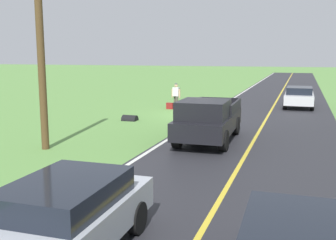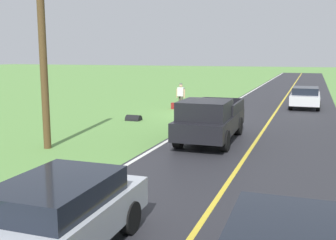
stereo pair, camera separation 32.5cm
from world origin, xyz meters
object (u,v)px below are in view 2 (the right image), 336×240
pickup_truck_passing (210,119)px  sedan_ahead_same_lane (53,217)px  suitcase_carried (175,106)px  hitchhiker_walking (181,95)px  utility_pole_roadside (43,46)px  sedan_near_oncoming (305,97)px

pickup_truck_passing → sedan_ahead_same_lane: pickup_truck_passing is taller
suitcase_carried → pickup_truck_passing: size_ratio=0.08×
hitchhiker_walking → pickup_truck_passing: 10.04m
suitcase_carried → pickup_truck_passing: bearing=32.2°
suitcase_carried → utility_pole_roadside: bearing=0.6°
pickup_truck_passing → utility_pole_roadside: (5.61, 3.22, 2.93)m
pickup_truck_passing → sedan_near_oncoming: size_ratio=1.24×
pickup_truck_passing → sedan_ahead_same_lane: (0.25, 10.24, -0.21)m
sedan_near_oncoming → utility_pole_roadside: size_ratio=0.56×
suitcase_carried → hitchhiker_walking: bearing=100.9°
sedan_ahead_same_lane → suitcase_carried: bearing=-77.2°
hitchhiker_walking → utility_pole_roadside: bearing=83.5°
suitcase_carried → sedan_ahead_same_lane: bearing=17.9°
hitchhiker_walking → sedan_near_oncoming: bearing=-155.0°
hitchhiker_walking → sedan_ahead_same_lane: 19.76m
suitcase_carried → sedan_ahead_same_lane: size_ratio=0.10×
pickup_truck_passing → sedan_ahead_same_lane: bearing=88.6°
sedan_ahead_same_lane → utility_pole_roadside: 9.37m
suitcase_carried → sedan_near_oncoming: size_ratio=0.10×
suitcase_carried → sedan_near_oncoming: sedan_near_oncoming is taller
sedan_ahead_same_lane → pickup_truck_passing: bearing=-91.4°
sedan_near_oncoming → sedan_ahead_same_lane: bearing=80.8°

